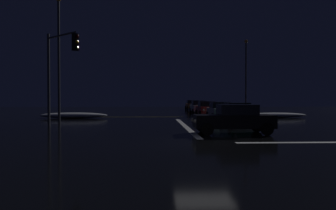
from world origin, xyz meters
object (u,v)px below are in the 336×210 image
(sedan_black_crossing, at_px, (234,119))
(streetlamp_right_far, at_px, (246,71))
(sedan_red, at_px, (207,109))
(traffic_signal_nw, at_px, (59,62))
(sedan_orange, at_px, (192,105))
(sedan_green, at_px, (237,113))
(streetlamp_left_near, at_px, (59,50))
(sedan_silver, at_px, (220,110))
(sedan_blue, at_px, (198,106))
(sedan_white, at_px, (199,107))

(sedan_black_crossing, relative_size, streetlamp_right_far, 0.45)
(sedan_red, xyz_separation_m, traffic_signal_nw, (-11.77, -13.49, 3.48))
(sedan_orange, bearing_deg, sedan_green, -89.98)
(streetlamp_left_near, bearing_deg, sedan_green, -14.88)
(traffic_signal_nw, height_order, streetlamp_right_far, streetlamp_right_far)
(sedan_silver, relative_size, streetlamp_left_near, 0.42)
(sedan_blue, bearing_deg, sedan_silver, -90.90)
(sedan_green, distance_m, sedan_white, 17.38)
(sedan_red, bearing_deg, sedan_orange, 88.29)
(sedan_black_crossing, height_order, traffic_signal_nw, traffic_signal_nw)
(sedan_silver, height_order, sedan_orange, same)
(sedan_blue, height_order, streetlamp_left_near, streetlamp_left_near)
(sedan_white, bearing_deg, streetlamp_right_far, 19.99)
(sedan_red, xyz_separation_m, sedan_orange, (0.55, 18.52, 0.00))
(sedan_green, bearing_deg, sedan_red, 92.92)
(sedan_white, distance_m, streetlamp_left_near, 19.83)
(sedan_blue, xyz_separation_m, streetlamp_left_near, (-14.07, -19.30, 5.07))
(sedan_red, distance_m, streetlamp_left_near, 16.13)
(sedan_black_crossing, distance_m, streetlamp_left_near, 16.94)
(streetlamp_left_near, relative_size, streetlamp_right_far, 1.08)
(streetlamp_left_near, xyz_separation_m, streetlamp_right_far, (19.96, 16.00, -0.39))
(sedan_blue, relative_size, streetlamp_left_near, 0.42)
(streetlamp_left_near, bearing_deg, sedan_orange, 61.48)
(sedan_green, xyz_separation_m, sedan_white, (-0.56, 17.37, 0.00))
(sedan_green, bearing_deg, streetlamp_right_far, 73.28)
(sedan_silver, bearing_deg, sedan_orange, 89.46)
(sedan_blue, distance_m, streetlamp_left_near, 24.41)
(sedan_silver, distance_m, sedan_black_crossing, 12.44)
(traffic_signal_nw, relative_size, streetlamp_right_far, 0.66)
(sedan_black_crossing, bearing_deg, streetlamp_right_far, 73.68)
(sedan_silver, relative_size, streetlamp_right_far, 0.45)
(sedan_green, distance_m, sedan_blue, 23.02)
(sedan_black_crossing, bearing_deg, sedan_red, 85.80)
(sedan_green, height_order, traffic_signal_nw, traffic_signal_nw)
(sedan_silver, height_order, traffic_signal_nw, traffic_signal_nw)
(sedan_orange, distance_m, streetlamp_right_far, 12.38)
(sedan_silver, bearing_deg, sedan_black_crossing, -97.58)
(sedan_silver, relative_size, sedan_orange, 1.00)
(sedan_orange, distance_m, streetlamp_left_near, 29.80)
(sedan_black_crossing, relative_size, streetlamp_left_near, 0.42)
(sedan_green, distance_m, sedan_black_crossing, 7.19)
(sedan_red, distance_m, traffic_signal_nw, 18.23)
(sedan_white, bearing_deg, traffic_signal_nw, -120.69)
(sedan_silver, height_order, sedan_white, same)
(sedan_black_crossing, distance_m, traffic_signal_nw, 11.89)
(sedan_silver, bearing_deg, traffic_signal_nw, -146.97)
(streetlamp_left_near, bearing_deg, sedan_black_crossing, -41.27)
(streetlamp_right_far, bearing_deg, sedan_white, -160.01)
(sedan_green, relative_size, sedan_silver, 1.00)
(sedan_white, relative_size, sedan_black_crossing, 1.00)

